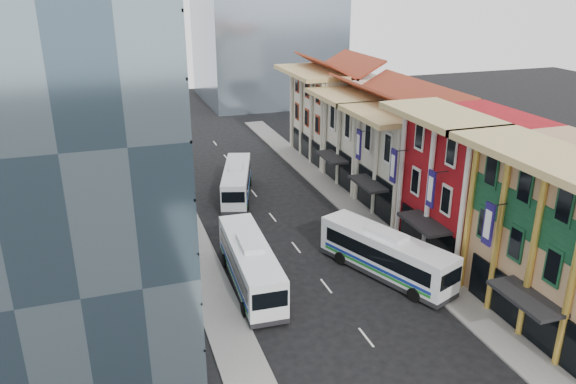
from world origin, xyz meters
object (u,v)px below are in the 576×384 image
object	(u,v)px
bus_left_far	(237,181)
bus_right	(386,253)
office_tower	(66,98)
bus_left_near	(250,263)

from	to	relation	value
bus_left_far	bus_right	xyz separation A→B (m)	(7.07, -20.51, 0.13)
bus_left_far	bus_right	size ratio (longest dim) A/B	0.94
office_tower	bus_left_near	size ratio (longest dim) A/B	2.47
bus_left_near	bus_left_far	xyz separation A→B (m)	(3.50, 18.68, -0.13)
bus_left_far	bus_right	distance (m)	21.70
bus_left_far	bus_right	bearing A→B (deg)	-53.83
office_tower	bus_left_near	distance (m)	17.52
bus_left_near	bus_right	distance (m)	10.73
office_tower	bus_left_far	size ratio (longest dim) A/B	2.66
office_tower	bus_right	world-z (taller)	office_tower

